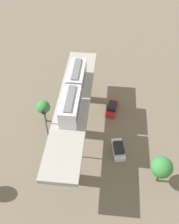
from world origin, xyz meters
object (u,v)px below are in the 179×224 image
train (74,90)px  parked_car_white (118,149)px  signal_post (48,132)px  tree_near_viaduct (43,107)px  parked_car_red (112,108)px  tree_mid_lot (162,167)px

train → parked_car_white: size_ratio=3.04×
parked_car_white → signal_post: signal_post is taller
tree_near_viaduct → signal_post: bearing=110.0°
train → parked_car_red: bearing=-140.5°
parked_car_red → tree_near_viaduct: tree_near_viaduct is taller
tree_mid_lot → parked_car_red: bearing=-62.1°
train → tree_near_viaduct: 8.49m
parked_car_red → parked_car_white: bearing=107.3°
signal_post → parked_car_white: bearing=-172.5°
parked_car_white → signal_post: size_ratio=0.42×
train → tree_mid_lot: bearing=146.9°
train → tree_mid_lot: size_ratio=2.43×
train → parked_car_red: train is taller
parked_car_white → parked_car_red: size_ratio=1.01×
tree_near_viaduct → parked_car_red: bearing=-162.3°
tree_near_viaduct → tree_mid_lot: 22.66m
train → tree_near_viaduct: size_ratio=2.69×
parked_car_white → tree_near_viaduct: 15.29m
train → signal_post: bearing=59.8°
tree_mid_lot → signal_post: size_ratio=0.52×
parked_car_red → tree_near_viaduct: 13.39m
tree_near_viaduct → train: bearing=167.5°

